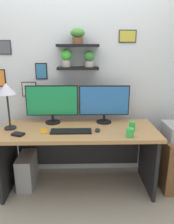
{
  "coord_description": "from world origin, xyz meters",
  "views": [
    {
      "loc": [
        0.04,
        -2.26,
        1.6
      ],
      "look_at": [
        0.1,
        0.05,
        0.93
      ],
      "focal_mm": 34.33,
      "sensor_mm": 36.0,
      "label": 1
    }
  ],
  "objects_px": {
    "desk": "(78,143)",
    "cell_phone": "(44,131)",
    "computer_mouse": "(98,130)",
    "monitor_right": "(104,102)",
    "pen_cup": "(132,126)",
    "monitor_left": "(52,103)",
    "desk_lamp": "(7,92)",
    "keyboard": "(71,131)",
    "computer_tower_left": "(27,170)",
    "coffee_mug": "(130,133)",
    "scissors_tray": "(18,134)"
  },
  "relations": [
    {
      "from": "monitor_left",
      "to": "pen_cup",
      "type": "relative_size",
      "value": 6.14
    },
    {
      "from": "monitor_left",
      "to": "pen_cup",
      "type": "distance_m",
      "value": 0.97
    },
    {
      "from": "monitor_left",
      "to": "computer_mouse",
      "type": "xyz_separation_m",
      "value": [
        0.52,
        -0.3,
        -0.24
      ]
    },
    {
      "from": "desk",
      "to": "cell_phone",
      "type": "bearing_deg",
      "value": -160.2
    },
    {
      "from": "monitor_right",
      "to": "cell_phone",
      "type": "distance_m",
      "value": 0.78
    },
    {
      "from": "desk_lamp",
      "to": "pen_cup",
      "type": "xyz_separation_m",
      "value": [
        1.35,
        -0.09,
        -0.37
      ]
    },
    {
      "from": "monitor_right",
      "to": "keyboard",
      "type": "relative_size",
      "value": 1.36
    },
    {
      "from": "scissors_tray",
      "to": "pen_cup",
      "type": "bearing_deg",
      "value": 5.06
    },
    {
      "from": "cell_phone",
      "to": "pen_cup",
      "type": "height_order",
      "value": "pen_cup"
    },
    {
      "from": "pen_cup",
      "to": "desk",
      "type": "bearing_deg",
      "value": 168.0
    },
    {
      "from": "monitor_left",
      "to": "computer_tower_left",
      "type": "distance_m",
      "value": 0.88
    },
    {
      "from": "keyboard",
      "to": "pen_cup",
      "type": "height_order",
      "value": "pen_cup"
    },
    {
      "from": "keyboard",
      "to": "monitor_left",
      "type": "bearing_deg",
      "value": 126.44
    },
    {
      "from": "cell_phone",
      "to": "pen_cup",
      "type": "xyz_separation_m",
      "value": [
        0.96,
        0.01,
        0.05
      ]
    },
    {
      "from": "monitor_right",
      "to": "computer_mouse",
      "type": "bearing_deg",
      "value": -108.01
    },
    {
      "from": "pen_cup",
      "to": "desk_lamp",
      "type": "bearing_deg",
      "value": 176.16
    },
    {
      "from": "coffee_mug",
      "to": "desk_lamp",
      "type": "bearing_deg",
      "value": 168.39
    },
    {
      "from": "computer_mouse",
      "to": "desk_lamp",
      "type": "height_order",
      "value": "desk_lamp"
    },
    {
      "from": "monitor_right",
      "to": "pen_cup",
      "type": "xyz_separation_m",
      "value": [
        0.28,
        -0.29,
        -0.2
      ]
    },
    {
      "from": "computer_mouse",
      "to": "computer_tower_left",
      "type": "bearing_deg",
      "value": 169.75
    },
    {
      "from": "keyboard",
      "to": "cell_phone",
      "type": "bearing_deg",
      "value": 175.34
    },
    {
      "from": "monitor_left",
      "to": "computer_mouse",
      "type": "relative_size",
      "value": 6.82
    },
    {
      "from": "monitor_right",
      "to": "computer_mouse",
      "type": "xyz_separation_m",
      "value": [
        -0.1,
        -0.3,
        -0.23
      ]
    },
    {
      "from": "computer_mouse",
      "to": "monitor_right",
      "type": "bearing_deg",
      "value": 71.99
    },
    {
      "from": "desk",
      "to": "scissors_tray",
      "type": "distance_m",
      "value": 0.7
    },
    {
      "from": "desk",
      "to": "cell_phone",
      "type": "xyz_separation_m",
      "value": [
        -0.37,
        -0.13,
        0.21
      ]
    },
    {
      "from": "computer_mouse",
      "to": "pen_cup",
      "type": "bearing_deg",
      "value": 2.74
    },
    {
      "from": "computer_tower_left",
      "to": "pen_cup",
      "type": "bearing_deg",
      "value": -6.27
    },
    {
      "from": "monitor_right",
      "to": "desk_lamp",
      "type": "xyz_separation_m",
      "value": [
        -1.07,
        -0.2,
        0.17
      ]
    },
    {
      "from": "cell_phone",
      "to": "pen_cup",
      "type": "bearing_deg",
      "value": -15.86
    },
    {
      "from": "coffee_mug",
      "to": "computer_mouse",
      "type": "bearing_deg",
      "value": 153.78
    },
    {
      "from": "monitor_left",
      "to": "monitor_right",
      "type": "relative_size",
      "value": 1.03
    },
    {
      "from": "keyboard",
      "to": "coffee_mug",
      "type": "bearing_deg",
      "value": -13.26
    },
    {
      "from": "computer_mouse",
      "to": "scissors_tray",
      "type": "xyz_separation_m",
      "value": [
        -0.83,
        -0.09,
        -0.0
      ]
    },
    {
      "from": "pen_cup",
      "to": "computer_tower_left",
      "type": "relative_size",
      "value": 0.25
    },
    {
      "from": "keyboard",
      "to": "computer_tower_left",
      "type": "relative_size",
      "value": 1.1
    },
    {
      "from": "coffee_mug",
      "to": "desk",
      "type": "bearing_deg",
      "value": 150.46
    },
    {
      "from": "keyboard",
      "to": "computer_tower_left",
      "type": "xyz_separation_m",
      "value": [
        -0.55,
        0.17,
        -0.57
      ]
    },
    {
      "from": "computer_mouse",
      "to": "desk",
      "type": "bearing_deg",
      "value": 145.85
    },
    {
      "from": "monitor_right",
      "to": "coffee_mug",
      "type": "height_order",
      "value": "monitor_right"
    },
    {
      "from": "monitor_left",
      "to": "computer_mouse",
      "type": "bearing_deg",
      "value": -30.23
    },
    {
      "from": "computer_mouse",
      "to": "pen_cup",
      "type": "height_order",
      "value": "pen_cup"
    },
    {
      "from": "monitor_right",
      "to": "scissors_tray",
      "type": "distance_m",
      "value": 1.04
    },
    {
      "from": "desk",
      "to": "monitor_right",
      "type": "xyz_separation_m",
      "value": [
        0.31,
        0.16,
        0.45
      ]
    },
    {
      "from": "desk",
      "to": "coffee_mug",
      "type": "relative_size",
      "value": 19.56
    },
    {
      "from": "monitor_right",
      "to": "cell_phone",
      "type": "xyz_separation_m",
      "value": [
        -0.68,
        -0.29,
        -0.24
      ]
    },
    {
      "from": "desk",
      "to": "keyboard",
      "type": "height_order",
      "value": "keyboard"
    },
    {
      "from": "keyboard",
      "to": "cell_phone",
      "type": "height_order",
      "value": "keyboard"
    },
    {
      "from": "coffee_mug",
      "to": "computer_tower_left",
      "type": "distance_m",
      "value": 1.34
    },
    {
      "from": "monitor_left",
      "to": "computer_tower_left",
      "type": "bearing_deg",
      "value": -154.6
    }
  ]
}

